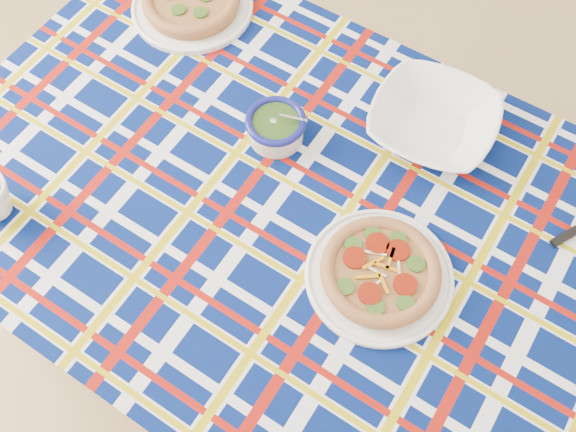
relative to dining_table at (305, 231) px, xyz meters
The scene contains 7 objects.
floor 0.69m from the dining_table, behind, with size 4.00×4.00×0.00m, color #A18353.
dining_table is the anchor object (origin of this frame).
tablecloth 0.02m from the dining_table, behind, with size 1.57×0.99×0.10m, color #041450, non-canonical shape.
main_focaccia_plate 0.21m from the dining_table, 16.40° to the right, with size 0.28×0.28×0.05m, color #905E33, non-canonical shape.
pesto_bowl 0.22m from the dining_table, 137.23° to the left, with size 0.13×0.13×0.07m, color #1A340E, non-canonical shape.
serving_bowl 0.35m from the dining_table, 65.89° to the left, with size 0.26×0.26×0.06m, color white.
second_focaccia_plate 0.61m from the dining_table, 144.39° to the left, with size 0.29×0.29×0.05m, color #905E33, non-canonical shape.
Camera 1 is at (0.48, -0.52, 1.83)m, focal length 40.00 mm.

